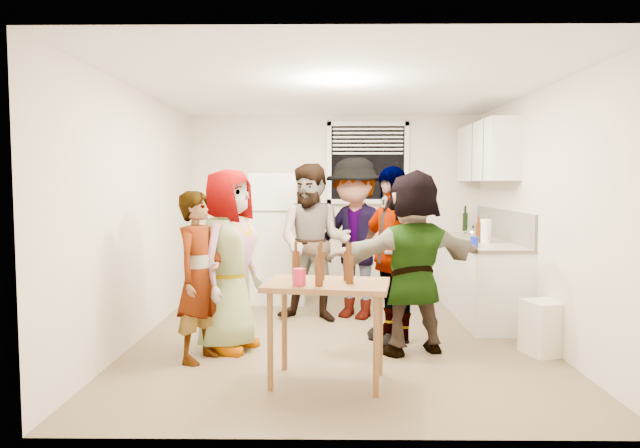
{
  "coord_description": "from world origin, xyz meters",
  "views": [
    {
      "loc": [
        -0.12,
        -5.65,
        1.58
      ],
      "look_at": [
        -0.18,
        0.24,
        1.15
      ],
      "focal_mm": 32.0,
      "sensor_mm": 36.0,
      "label": 1
    }
  ],
  "objects_px": {
    "guest_back_left": "(314,320)",
    "guest_stripe": "(200,360)",
    "trash_bin": "(545,327)",
    "guest_orange": "(411,352)",
    "red_cup": "(299,286)",
    "beer_bottle_table": "(350,283)",
    "wine_bottle": "(465,233)",
    "kettle": "(473,239)",
    "blue_cup": "(474,247)",
    "beer_bottle_counter": "(478,243)",
    "guest_grey": "(230,349)",
    "serving_table": "(327,382)",
    "guest_back_right": "(355,317)",
    "refrigerator": "(279,238)",
    "guest_black": "(391,340)"
  },
  "relations": [
    {
      "from": "guest_back_left",
      "to": "guest_stripe",
      "type": "bearing_deg",
      "value": -111.36
    },
    {
      "from": "trash_bin",
      "to": "guest_orange",
      "type": "xyz_separation_m",
      "value": [
        -1.21,
        0.06,
        -0.25
      ]
    },
    {
      "from": "guest_stripe",
      "to": "guest_orange",
      "type": "height_order",
      "value": "guest_orange"
    },
    {
      "from": "guest_stripe",
      "to": "red_cup",
      "type": "bearing_deg",
      "value": -106.04
    },
    {
      "from": "beer_bottle_table",
      "to": "guest_stripe",
      "type": "xyz_separation_m",
      "value": [
        -1.31,
        0.6,
        -0.8
      ]
    },
    {
      "from": "wine_bottle",
      "to": "red_cup",
      "type": "relative_size",
      "value": 2.08
    },
    {
      "from": "trash_bin",
      "to": "kettle",
      "type": "bearing_deg",
      "value": 98.21
    },
    {
      "from": "kettle",
      "to": "wine_bottle",
      "type": "bearing_deg",
      "value": 81.22
    },
    {
      "from": "kettle",
      "to": "blue_cup",
      "type": "bearing_deg",
      "value": -105.41
    },
    {
      "from": "beer_bottle_counter",
      "to": "trash_bin",
      "type": "height_order",
      "value": "beer_bottle_counter"
    },
    {
      "from": "guest_grey",
      "to": "trash_bin",
      "type": "bearing_deg",
      "value": -71.2
    },
    {
      "from": "kettle",
      "to": "guest_stripe",
      "type": "relative_size",
      "value": 0.14
    },
    {
      "from": "guest_stripe",
      "to": "trash_bin",
      "type": "bearing_deg",
      "value": -64.29
    },
    {
      "from": "kettle",
      "to": "beer_bottle_table",
      "type": "xyz_separation_m",
      "value": [
        -1.59,
        -2.48,
        -0.1
      ]
    },
    {
      "from": "trash_bin",
      "to": "guest_grey",
      "type": "relative_size",
      "value": 0.29
    },
    {
      "from": "red_cup",
      "to": "guest_grey",
      "type": "bearing_deg",
      "value": 124.36
    },
    {
      "from": "guest_back_left",
      "to": "guest_orange",
      "type": "distance_m",
      "value": 1.54
    },
    {
      "from": "beer_bottle_table",
      "to": "guest_grey",
      "type": "distance_m",
      "value": 1.64
    },
    {
      "from": "kettle",
      "to": "guest_orange",
      "type": "distance_m",
      "value": 2.09
    },
    {
      "from": "blue_cup",
      "to": "beer_bottle_table",
      "type": "distance_m",
      "value": 2.12
    },
    {
      "from": "beer_bottle_counter",
      "to": "trash_bin",
      "type": "relative_size",
      "value": 0.45
    },
    {
      "from": "blue_cup",
      "to": "trash_bin",
      "type": "height_order",
      "value": "blue_cup"
    },
    {
      "from": "serving_table",
      "to": "beer_bottle_table",
      "type": "bearing_deg",
      "value": -12.93
    },
    {
      "from": "serving_table",
      "to": "guest_back_right",
      "type": "distance_m",
      "value": 2.21
    },
    {
      "from": "wine_bottle",
      "to": "guest_stripe",
      "type": "xyz_separation_m",
      "value": [
        -2.99,
        -2.7,
        -0.9
      ]
    },
    {
      "from": "wine_bottle",
      "to": "guest_orange",
      "type": "distance_m",
      "value": 2.81
    },
    {
      "from": "refrigerator",
      "to": "guest_back_left",
      "type": "relative_size",
      "value": 0.95
    },
    {
      "from": "beer_bottle_counter",
      "to": "guest_black",
      "type": "bearing_deg",
      "value": -143.06
    },
    {
      "from": "guest_black",
      "to": "guest_back_right",
      "type": "bearing_deg",
      "value": 168.83
    },
    {
      "from": "beer_bottle_counter",
      "to": "guest_stripe",
      "type": "distance_m",
      "value": 3.32
    },
    {
      "from": "serving_table",
      "to": "guest_back_left",
      "type": "distance_m",
      "value": 2.04
    },
    {
      "from": "kettle",
      "to": "beer_bottle_counter",
      "type": "height_order",
      "value": "beer_bottle_counter"
    },
    {
      "from": "wine_bottle",
      "to": "trash_bin",
      "type": "distance_m",
      "value": 2.58
    },
    {
      "from": "beer_bottle_counter",
      "to": "guest_black",
      "type": "distance_m",
      "value": 1.61
    },
    {
      "from": "beer_bottle_table",
      "to": "guest_grey",
      "type": "relative_size",
      "value": 0.13
    },
    {
      "from": "blue_cup",
      "to": "trash_bin",
      "type": "distance_m",
      "value": 1.13
    },
    {
      "from": "guest_stripe",
      "to": "guest_black",
      "type": "bearing_deg",
      "value": -47.63
    },
    {
      "from": "beer_bottle_counter",
      "to": "serving_table",
      "type": "relative_size",
      "value": 0.23
    },
    {
      "from": "serving_table",
      "to": "blue_cup",
      "type": "bearing_deg",
      "value": 45.37
    },
    {
      "from": "trash_bin",
      "to": "guest_black",
      "type": "bearing_deg",
      "value": 161.42
    },
    {
      "from": "trash_bin",
      "to": "beer_bottle_table",
      "type": "bearing_deg",
      "value": -156.17
    },
    {
      "from": "red_cup",
      "to": "guest_orange",
      "type": "xyz_separation_m",
      "value": [
        1.0,
        0.98,
        -0.8
      ]
    },
    {
      "from": "guest_grey",
      "to": "guest_stripe",
      "type": "xyz_separation_m",
      "value": [
        -0.21,
        -0.33,
        0.0
      ]
    },
    {
      "from": "trash_bin",
      "to": "red_cup",
      "type": "distance_m",
      "value": 2.46
    },
    {
      "from": "beer_bottle_table",
      "to": "beer_bottle_counter",
      "type": "bearing_deg",
      "value": 53.31
    },
    {
      "from": "trash_bin",
      "to": "serving_table",
      "type": "xyz_separation_m",
      "value": [
        -2.0,
        -0.77,
        -0.25
      ]
    },
    {
      "from": "refrigerator",
      "to": "guest_stripe",
      "type": "relative_size",
      "value": 1.13
    },
    {
      "from": "refrigerator",
      "to": "guest_black",
      "type": "height_order",
      "value": "refrigerator"
    },
    {
      "from": "guest_stripe",
      "to": "guest_grey",
      "type": "bearing_deg",
      "value": -10.58
    },
    {
      "from": "wine_bottle",
      "to": "blue_cup",
      "type": "bearing_deg",
      "value": -100.43
    }
  ]
}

